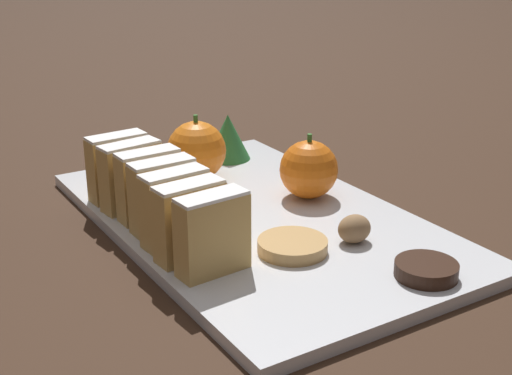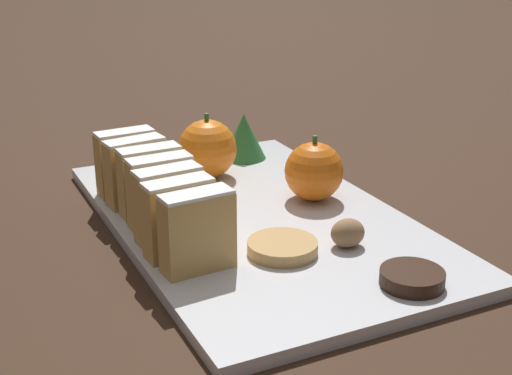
{
  "view_description": "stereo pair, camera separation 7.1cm",
  "coord_description": "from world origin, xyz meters",
  "px_view_note": "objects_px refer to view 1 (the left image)",
  "views": [
    {
      "loc": [
        -0.35,
        -0.56,
        0.29
      ],
      "look_at": [
        0.0,
        0.0,
        0.04
      ],
      "focal_mm": 50.0,
      "sensor_mm": 36.0,
      "label": 1
    },
    {
      "loc": [
        -0.29,
        -0.6,
        0.29
      ],
      "look_at": [
        0.0,
        0.0,
        0.04
      ],
      "focal_mm": 50.0,
      "sensor_mm": 36.0,
      "label": 2
    }
  ],
  "objects_px": {
    "orange_near": "(309,169)",
    "walnut": "(354,229)",
    "orange_far": "(194,151)",
    "chocolate_cookie": "(426,270)"
  },
  "relations": [
    {
      "from": "walnut",
      "to": "orange_near",
      "type": "bearing_deg",
      "value": 74.98
    },
    {
      "from": "orange_near",
      "to": "walnut",
      "type": "height_order",
      "value": "orange_near"
    },
    {
      "from": "orange_far",
      "to": "chocolate_cookie",
      "type": "height_order",
      "value": "orange_far"
    },
    {
      "from": "orange_near",
      "to": "walnut",
      "type": "bearing_deg",
      "value": -105.02
    },
    {
      "from": "orange_far",
      "to": "chocolate_cookie",
      "type": "distance_m",
      "value": 0.32
    },
    {
      "from": "orange_near",
      "to": "chocolate_cookie",
      "type": "xyz_separation_m",
      "value": [
        -0.02,
        -0.2,
        -0.02
      ]
    },
    {
      "from": "orange_far",
      "to": "walnut",
      "type": "relative_size",
      "value": 2.33
    },
    {
      "from": "walnut",
      "to": "chocolate_cookie",
      "type": "bearing_deg",
      "value": -84.9
    },
    {
      "from": "walnut",
      "to": "chocolate_cookie",
      "type": "xyz_separation_m",
      "value": [
        0.01,
        -0.09,
        -0.01
      ]
    },
    {
      "from": "orange_far",
      "to": "walnut",
      "type": "xyz_separation_m",
      "value": [
        0.05,
        -0.23,
        -0.02
      ]
    }
  ]
}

